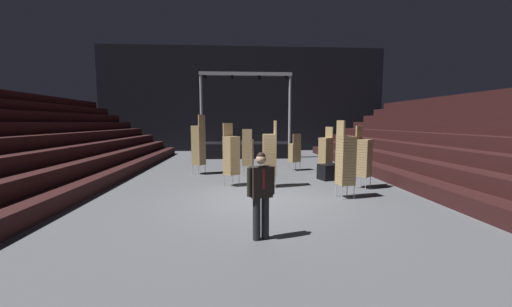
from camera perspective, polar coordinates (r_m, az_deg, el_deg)
name	(u,v)px	position (r m, az deg, el deg)	size (l,w,h in m)	color
ground_plane	(257,202)	(8.60, 0.17, -9.44)	(22.00, 30.00, 0.10)	#515459
arena_end_wall	(244,99)	(23.34, -2.35, 10.41)	(22.00, 0.30, 8.00)	black
bleacher_bank_right	(495,136)	(12.62, 39.05, 2.68)	(6.00, 24.00, 3.60)	black
stage_riser	(246,148)	(19.25, -2.02, 1.10)	(5.90, 2.62, 5.24)	black
man_with_tie	(261,191)	(5.65, 1.00, -7.21)	(0.57, 0.35, 1.69)	black
chair_stack_front_left	(326,151)	(12.95, 13.34, 0.50)	(0.60, 0.60, 2.05)	#B2B5BA
chair_stack_front_right	(199,145)	(12.96, -11.05, 1.68)	(0.61, 0.61, 2.56)	#B2B5BA
chair_stack_mid_left	(270,154)	(10.19, 2.63, -0.11)	(0.44, 0.44, 2.31)	#B2B5BA
chair_stack_mid_right	(231,155)	(10.43, -4.80, -0.21)	(0.62, 0.62, 2.22)	#B2B5BA
chair_stack_mid_centre	(248,152)	(12.46, -1.58, 0.26)	(0.52, 0.52, 1.96)	#B2B5BA
chair_stack_rear_left	(363,157)	(10.67, 20.04, -0.65)	(0.62, 0.62, 2.14)	#B2B5BA
chair_stack_rear_right	(295,152)	(13.84, 7.48, 0.28)	(0.56, 0.56, 1.71)	#B2B5BA
chair_stack_rear_centre	(346,160)	(9.09, 16.94, -1.13)	(0.51, 0.51, 2.31)	#B2B5BA
equipment_road_case	(331,172)	(11.98, 14.23, -3.46)	(0.90, 0.60, 0.60)	black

